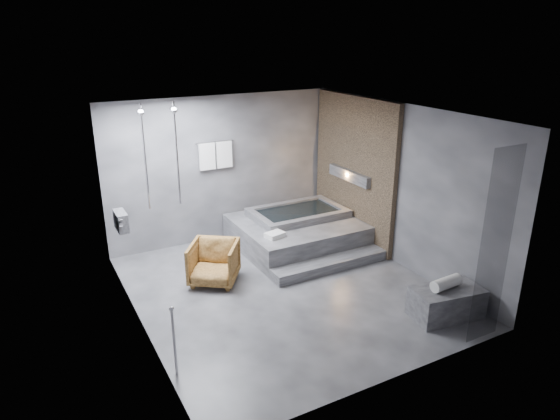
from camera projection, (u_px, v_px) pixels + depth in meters
room at (300, 179)px, 7.77m from camera, size 5.00×5.04×2.82m
tub_deck at (296, 233)px, 9.56m from camera, size 2.20×2.00×0.50m
tub_step at (330, 264)px, 8.64m from camera, size 2.20×0.36×0.18m
concrete_bench at (446, 302)px, 7.17m from camera, size 1.07×0.70×0.45m
driftwood_chair at (214, 263)px, 8.11m from camera, size 1.04×1.05×0.69m
rolled_towel at (446, 283)px, 7.07m from camera, size 0.49×0.20×0.17m
deck_towel at (275, 235)px, 8.71m from camera, size 0.37×0.30×0.09m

